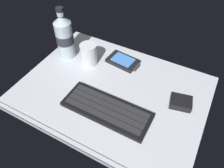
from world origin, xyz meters
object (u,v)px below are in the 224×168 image
(juice_cup, at_px, (89,55))
(water_bottle, at_px, (65,37))
(handheld_device, at_px, (123,61))
(charger_block, at_px, (181,102))
(keyboard, at_px, (107,109))

(juice_cup, bearing_deg, water_bottle, -178.75)
(handheld_device, relative_size, charger_block, 1.91)
(juice_cup, height_order, charger_block, juice_cup)
(keyboard, xyz_separation_m, charger_block, (0.20, 0.14, 0.00))
(keyboard, bearing_deg, juice_cup, 135.47)
(juice_cup, relative_size, charger_block, 1.21)
(handheld_device, distance_m, water_bottle, 0.24)
(charger_block, bearing_deg, keyboard, -145.74)
(juice_cup, bearing_deg, keyboard, -44.53)
(juice_cup, bearing_deg, handheld_device, 28.64)
(keyboard, relative_size, handheld_device, 2.18)
(water_bottle, bearing_deg, keyboard, -31.36)
(keyboard, height_order, handheld_device, keyboard)
(handheld_device, relative_size, juice_cup, 1.57)
(keyboard, xyz_separation_m, water_bottle, (-0.28, 0.17, 0.08))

